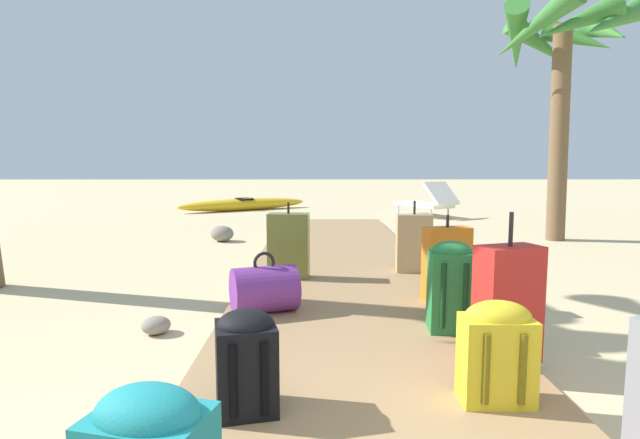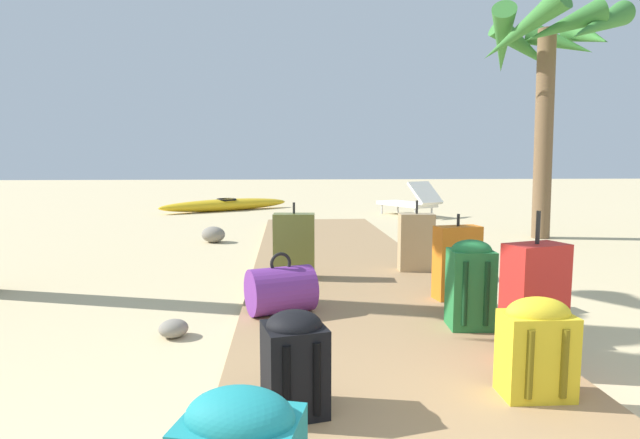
# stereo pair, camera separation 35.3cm
# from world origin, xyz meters

# --- Properties ---
(ground_plane) EXTENTS (60.00, 60.00, 0.00)m
(ground_plane) POSITION_xyz_m (0.00, 3.68, 0.00)
(ground_plane) COLOR #CCB789
(boardwalk) EXTENTS (1.90, 9.20, 0.08)m
(boardwalk) POSITION_xyz_m (0.00, 4.60, 0.04)
(boardwalk) COLOR #9E7A51
(boardwalk) RESTS_ON ground
(suitcase_orange) EXTENTS (0.39, 0.23, 0.70)m
(suitcase_orange) POSITION_xyz_m (0.80, 3.36, 0.38)
(suitcase_orange) COLOR orange
(suitcase_orange) RESTS_ON boardwalk
(backpack_green) EXTENTS (0.30, 0.28, 0.60)m
(backpack_green) POSITION_xyz_m (0.64, 2.64, 0.40)
(backpack_green) COLOR #237538
(backpack_green) RESTS_ON boardwalk
(suitcase_red) EXTENTS (0.39, 0.29, 0.85)m
(suitcase_red) POSITION_xyz_m (0.82, 2.12, 0.41)
(suitcase_red) COLOR red
(suitcase_red) RESTS_ON boardwalk
(suitcase_tan) EXTENTS (0.36, 0.21, 0.73)m
(suitcase_tan) POSITION_xyz_m (0.74, 4.45, 0.38)
(suitcase_tan) COLOR tan
(suitcase_tan) RESTS_ON boardwalk
(suitcase_olive) EXTENTS (0.41, 0.23, 0.74)m
(suitcase_olive) POSITION_xyz_m (-0.53, 4.20, 0.39)
(suitcase_olive) COLOR olive
(suitcase_olive) RESTS_ON boardwalk
(backpack_yellow) EXTENTS (0.33, 0.23, 0.49)m
(backpack_yellow) POSITION_xyz_m (0.59, 1.63, 0.34)
(backpack_yellow) COLOR gold
(backpack_yellow) RESTS_ON boardwalk
(duffel_bag_purple) EXTENTS (0.56, 0.49, 0.46)m
(duffel_bag_purple) POSITION_xyz_m (-0.64, 3.06, 0.26)
(duffel_bag_purple) COLOR #6B2D84
(duffel_bag_purple) RESTS_ON boardwalk
(backpack_black) EXTENTS (0.32, 0.32, 0.47)m
(backpack_black) POSITION_xyz_m (-0.57, 1.55, 0.33)
(backpack_black) COLOR black
(backpack_black) RESTS_ON boardwalk
(palm_tree_far_right) EXTENTS (2.24, 2.11, 3.58)m
(palm_tree_far_right) POSITION_xyz_m (3.41, 7.04, 2.84)
(palm_tree_far_right) COLOR brown
(palm_tree_far_right) RESTS_ON ground
(lounge_chair) EXTENTS (1.26, 1.65, 0.78)m
(lounge_chair) POSITION_xyz_m (2.16, 10.37, 0.33)
(lounge_chair) COLOR white
(lounge_chair) RESTS_ON ground
(kayak) EXTENTS (3.13, 2.24, 0.30)m
(kayak) POSITION_xyz_m (-2.07, 11.87, 0.15)
(kayak) COLOR gold
(kayak) RESTS_ON ground
(rock_right_mid) EXTENTS (0.51, 0.48, 0.18)m
(rock_right_mid) POSITION_xyz_m (1.32, 6.02, 0.09)
(rock_right_mid) COLOR #5B5651
(rock_right_mid) RESTS_ON ground
(rock_left_near) EXTENTS (0.27, 0.27, 0.12)m
(rock_left_near) POSITION_xyz_m (-1.38, 2.80, 0.06)
(rock_left_near) COLOR gray
(rock_left_near) RESTS_ON ground
(rock_left_mid) EXTENTS (0.47, 0.45, 0.24)m
(rock_left_mid) POSITION_xyz_m (-1.69, 6.94, 0.12)
(rock_left_mid) COLOR gray
(rock_left_mid) RESTS_ON ground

